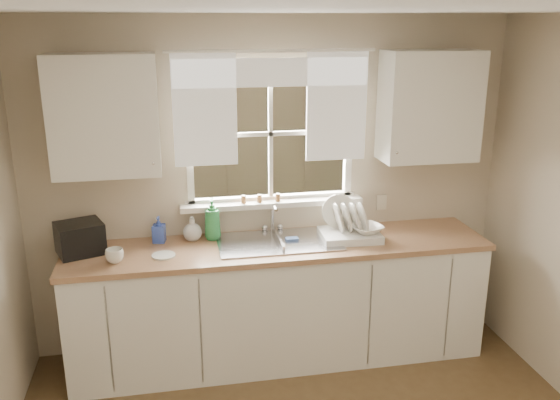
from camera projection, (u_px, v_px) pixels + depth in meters
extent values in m
cube|color=beige|center=(272.00, 269.00, 4.66)|extent=(3.60, 0.02, 1.15)
cube|color=beige|center=(271.00, 39.00, 4.15)|extent=(3.60, 0.02, 0.35)
cube|color=beige|center=(102.00, 140.00, 4.13)|extent=(1.20, 0.02, 1.00)
cube|color=beige|center=(424.00, 129.00, 4.56)|extent=(1.20, 0.02, 1.00)
cube|color=silver|center=(363.00, 8.00, 2.22)|extent=(3.60, 4.00, 0.02)
cube|color=white|center=(271.00, 199.00, 4.51)|extent=(1.30, 0.06, 0.05)
cube|color=white|center=(270.00, 64.00, 4.22)|extent=(1.30, 0.06, 0.05)
cube|color=white|center=(188.00, 137.00, 4.26)|extent=(0.05, 0.06, 1.05)
cube|color=white|center=(349.00, 131.00, 4.47)|extent=(0.05, 0.06, 1.05)
cube|color=white|center=(271.00, 134.00, 4.36)|extent=(0.03, 0.04, 1.00)
cube|color=white|center=(271.00, 134.00, 4.36)|extent=(1.20, 0.04, 0.03)
cube|color=white|center=(272.00, 203.00, 4.46)|extent=(1.38, 0.14, 0.04)
cylinder|color=white|center=(272.00, 51.00, 4.11)|extent=(1.50, 0.02, 0.02)
cube|color=silver|center=(205.00, 110.00, 4.15)|extent=(0.45, 0.02, 0.80)
cube|color=silver|center=(337.00, 106.00, 4.33)|extent=(0.45, 0.02, 0.80)
cube|color=silver|center=(272.00, 72.00, 4.17)|extent=(1.40, 0.02, 0.20)
cube|color=white|center=(279.00, 303.00, 4.40)|extent=(3.00, 0.62, 0.87)
cube|color=#A87954|center=(279.00, 246.00, 4.27)|extent=(3.04, 0.65, 0.04)
cube|color=white|center=(104.00, 115.00, 3.91)|extent=(0.70, 0.33, 0.80)
cube|color=white|center=(430.00, 106.00, 4.33)|extent=(0.70, 0.33, 0.80)
cube|color=beige|center=(382.00, 202.00, 4.66)|extent=(0.08, 0.01, 0.12)
cylinder|color=brown|center=(259.00, 199.00, 4.41)|extent=(0.04, 0.04, 0.06)
cylinder|color=brown|center=(243.00, 199.00, 4.39)|extent=(0.04, 0.04, 0.06)
cylinder|color=brown|center=(278.00, 197.00, 4.43)|extent=(0.04, 0.04, 0.06)
cube|color=#335421|center=(217.00, 180.00, 9.53)|extent=(20.00, 10.00, 0.02)
cube|color=#8D704E|center=(229.00, 149.00, 7.38)|extent=(8.00, 0.10, 1.80)
cube|color=maroon|center=(139.00, 100.00, 10.39)|extent=(3.00, 3.00, 2.20)
cube|color=black|center=(134.00, 25.00, 10.02)|extent=(3.20, 3.20, 0.30)
cylinder|color=#423021|center=(290.00, 71.00, 10.25)|extent=(0.36, 0.36, 3.20)
cube|color=#B7B7BC|center=(278.00, 253.00, 4.31)|extent=(0.84, 0.46, 0.18)
cube|color=#B7B7BC|center=(278.00, 242.00, 4.29)|extent=(0.88, 0.50, 0.01)
cube|color=#B7B7BC|center=(278.00, 245.00, 4.30)|extent=(0.02, 0.41, 0.14)
cylinder|color=silver|center=(272.00, 217.00, 4.49)|extent=(0.03, 0.03, 0.22)
cylinder|color=silver|center=(274.00, 207.00, 4.39)|extent=(0.02, 0.18, 0.02)
sphere|color=silver|center=(265.00, 228.00, 4.51)|extent=(0.05, 0.05, 0.05)
sphere|color=silver|center=(280.00, 227.00, 4.53)|extent=(0.05, 0.05, 0.05)
cube|color=white|center=(350.00, 235.00, 4.35)|extent=(0.44, 0.34, 0.06)
cylinder|color=white|center=(339.00, 211.00, 4.41)|extent=(0.26, 0.09, 0.25)
cylinder|color=white|center=(338.00, 218.00, 4.30)|extent=(0.08, 0.22, 0.22)
cylinder|color=white|center=(346.00, 218.00, 4.31)|extent=(0.08, 0.22, 0.22)
cylinder|color=white|center=(354.00, 217.00, 4.31)|extent=(0.08, 0.22, 0.22)
cylinder|color=white|center=(362.00, 217.00, 4.32)|extent=(0.08, 0.22, 0.22)
imported|color=white|center=(367.00, 229.00, 4.32)|extent=(0.27, 0.27, 0.05)
imported|color=#2D8C47|center=(212.00, 219.00, 4.32)|extent=(0.14, 0.14, 0.31)
imported|color=blue|center=(159.00, 229.00, 4.27)|extent=(0.10, 0.10, 0.19)
imported|color=beige|center=(192.00, 229.00, 4.31)|extent=(0.17, 0.17, 0.18)
cylinder|color=silver|center=(164.00, 255.00, 4.04)|extent=(0.16, 0.16, 0.01)
imported|color=white|center=(115.00, 256.00, 3.93)|extent=(0.13, 0.13, 0.10)
cube|color=black|center=(80.00, 238.00, 4.07)|extent=(0.37, 0.35, 0.22)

